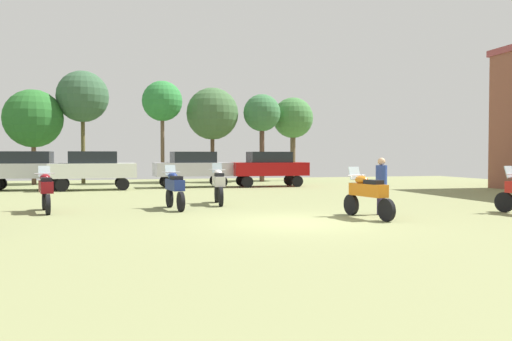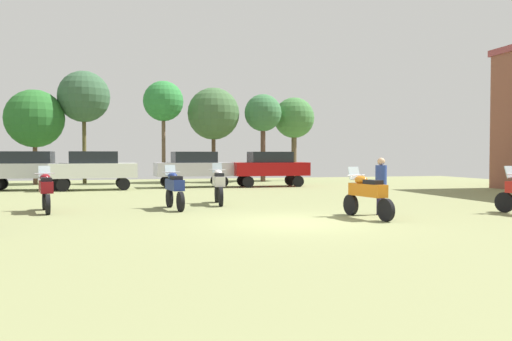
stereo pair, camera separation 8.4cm
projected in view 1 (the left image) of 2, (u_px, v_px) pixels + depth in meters
ground_plane at (297, 223)px, 13.80m from camera, size 44.00×52.00×0.02m
motorcycle_4 at (367, 193)px, 14.72m from camera, size 0.71×2.26×1.46m
motorcycle_6 at (175, 188)px, 17.09m from camera, size 0.67×2.11×1.48m
motorcycle_8 at (46, 190)px, 16.22m from camera, size 0.72×2.14×1.46m
motorcycle_10 at (219, 184)px, 18.83m from camera, size 0.62×2.21×1.51m
car_1 at (93, 167)px, 26.45m from camera, size 4.42×2.12×2.00m
car_2 at (193, 166)px, 28.78m from camera, size 4.43×2.15×2.00m
car_3 at (27, 168)px, 26.30m from camera, size 4.34×1.89×2.00m
car_4 at (269, 166)px, 29.43m from camera, size 4.30×1.80×2.00m
person_2 at (381, 181)px, 15.55m from camera, size 0.43×0.43×1.73m
tree_2 at (212, 114)px, 34.37m from camera, size 3.49×3.49×6.33m
tree_3 at (162, 102)px, 32.89m from camera, size 2.58×2.58×6.58m
tree_4 at (83, 97)px, 32.34m from camera, size 3.24×3.24×7.13m
tree_5 at (293, 119)px, 36.46m from camera, size 2.88×2.88×5.91m
tree_7 at (262, 114)px, 34.75m from camera, size 2.52×2.52×5.94m
tree_8 at (33, 119)px, 31.38m from camera, size 3.56×3.56×5.83m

